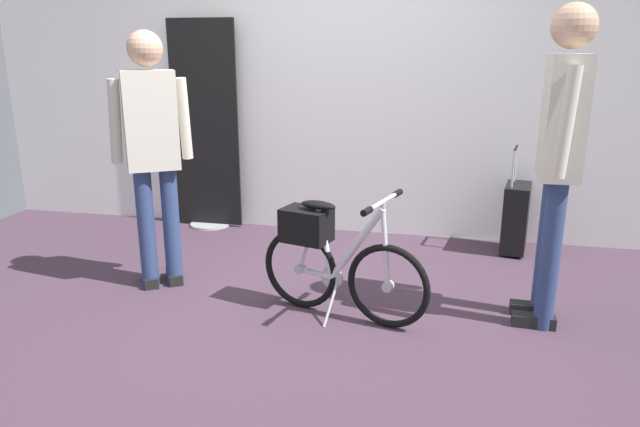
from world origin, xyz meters
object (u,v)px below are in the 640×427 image
floor_banner_stand (206,136)px  folding_bike_foreground (331,256)px  visitor_browsing (153,146)px  rolling_suitcase (516,217)px  visitor_near_wall (560,147)px

floor_banner_stand → folding_bike_foreground: (1.43, -1.55, -0.44)m
visitor_browsing → rolling_suitcase: visitor_browsing is taller
visitor_near_wall → rolling_suitcase: bearing=91.9°
visitor_browsing → rolling_suitcase: 2.75m
floor_banner_stand → visitor_browsing: (0.23, -1.36, 0.14)m
floor_banner_stand → visitor_near_wall: bearing=-27.6°
folding_bike_foreground → visitor_near_wall: bearing=7.7°
visitor_near_wall → rolling_suitcase: visitor_near_wall is taller
folding_bike_foreground → visitor_near_wall: size_ratio=0.59×
folding_bike_foreground → rolling_suitcase: size_ratio=1.26×
folding_bike_foreground → floor_banner_stand: bearing=132.6°
floor_banner_stand → visitor_browsing: size_ratio=1.08×
folding_bike_foreground → visitor_near_wall: (1.22, 0.17, 0.66)m
floor_banner_stand → visitor_near_wall: floor_banner_stand is taller
rolling_suitcase → folding_bike_foreground: bearing=-130.2°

